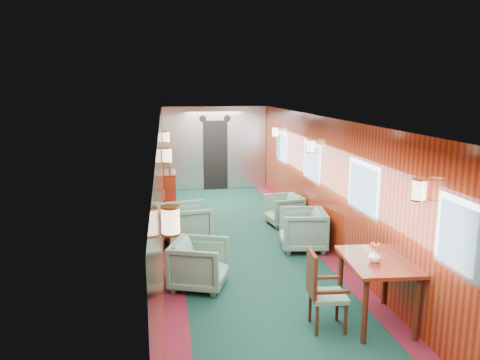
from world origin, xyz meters
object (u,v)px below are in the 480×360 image
Objects in this scene: dining_table at (377,270)px; armchair_left_far at (188,224)px; armchair_left_near at (199,264)px; armchair_right_near at (303,230)px; armchair_right_far at (284,210)px; credenza at (170,188)px; side_chair at (321,287)px.

dining_table reaches higher than armchair_left_far.
dining_table reaches higher than armchair_left_near.
armchair_right_near is 1.14× the size of armchair_right_far.
dining_table is 1.05× the size of credenza.
dining_table is 1.43× the size of armchair_right_near.
credenza reaches higher than armchair_left_far.
side_chair is 2.89m from armchair_right_near.
armchair_left_far is at bearing -84.59° from credenza.
dining_table is 2.80m from armchair_right_near.
dining_table is 0.76m from side_chair.
dining_table is 1.40× the size of armchair_left_far.
armchair_left_near reaches higher than armchair_right_far.
side_chair is at bearing -172.08° from dining_table.
dining_table is 4.36m from armchair_right_far.
side_chair is 4.44m from armchair_right_far.
armchair_left_far reaches higher than armchair_right_far.
armchair_left_near is (0.36, -5.11, -0.07)m from credenza.
armchair_left_near is at bearing -43.54° from armchair_right_far.
dining_table is at bearing 7.59° from side_chair.
side_chair is 3.79m from armchair_left_far.
armchair_right_near is at bearing 81.61° from side_chair.
dining_table is 2.57m from armchair_left_near.
armchair_left_near is 2.04m from armchair_left_far.
armchair_right_far is at bearing -42.26° from credenza.
armchair_right_near is (-0.12, 2.77, -0.33)m from dining_table.
armchair_left_far is 1.17× the size of armchair_right_far.
dining_table is at bearing 10.92° from armchair_right_near.
dining_table is 1.18× the size of side_chair.
credenza is (-2.48, 6.52, -0.27)m from dining_table.
armchair_right_far is at bearing 95.43° from dining_table.
side_chair is 1.27× the size of armchair_left_near.
armchair_right_near reaches higher than armchair_left_near.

